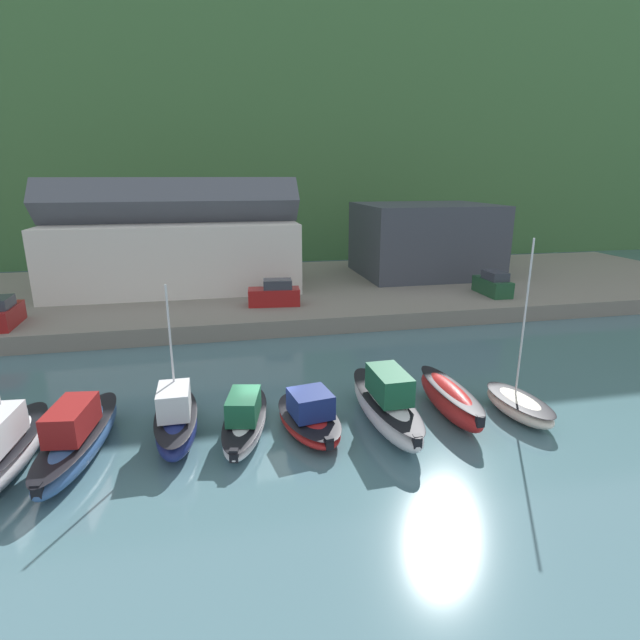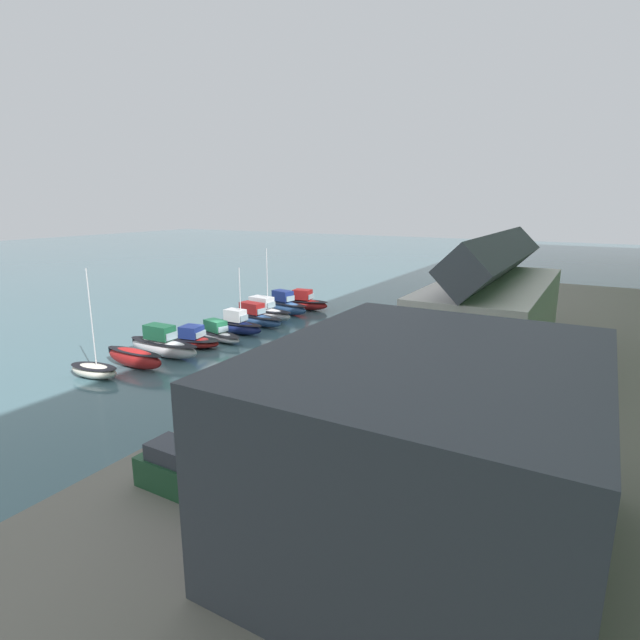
% 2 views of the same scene
% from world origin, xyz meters
% --- Properties ---
extents(ground_plane, '(320.00, 320.00, 0.00)m').
position_xyz_m(ground_plane, '(0.00, 0.00, 0.00)').
color(ground_plane, '#476B75').
extents(hillside_backdrop, '(240.00, 79.59, 43.72)m').
position_xyz_m(hillside_backdrop, '(0.00, 86.11, 21.86)').
color(hillside_backdrop, '#42703D').
rests_on(hillside_backdrop, ground_plane).
extents(quay_promenade, '(100.42, 25.05, 1.31)m').
position_xyz_m(quay_promenade, '(0.00, 25.43, 0.65)').
color(quay_promenade, gray).
rests_on(quay_promenade, ground_plane).
extents(harbor_clubhouse, '(22.71, 8.24, 10.21)m').
position_xyz_m(harbor_clubhouse, '(-5.59, 25.16, 5.11)').
color(harbor_clubhouse, silver).
rests_on(harbor_clubhouse, quay_promenade).
extents(yacht_club_building, '(13.72, 11.34, 7.45)m').
position_xyz_m(yacht_club_building, '(20.07, 27.91, 5.03)').
color(yacht_club_building, '#3D424C').
rests_on(yacht_club_building, quay_promenade).
extents(moored_boat_2, '(2.81, 8.09, 8.60)m').
position_xyz_m(moored_boat_2, '(-10.96, -2.19, 1.03)').
color(moored_boat_2, silver).
rests_on(moored_boat_2, ground_plane).
extents(moored_boat_3, '(3.05, 8.36, 2.61)m').
position_xyz_m(moored_boat_3, '(-8.19, -1.56, 0.95)').
color(moored_boat_3, '#33568E').
rests_on(moored_boat_3, ground_plane).
extents(moored_boat_4, '(1.95, 6.22, 7.18)m').
position_xyz_m(moored_boat_4, '(-4.18, -0.76, 0.98)').
color(moored_boat_4, navy).
rests_on(moored_boat_4, ground_plane).
extents(moored_boat_5, '(3.26, 6.99, 2.08)m').
position_xyz_m(moored_boat_5, '(-1.07, -0.89, 0.73)').
color(moored_boat_5, white).
rests_on(moored_boat_5, ground_plane).
extents(moored_boat_6, '(3.35, 5.79, 2.09)m').
position_xyz_m(moored_boat_6, '(1.90, -1.32, 0.74)').
color(moored_boat_6, red).
rests_on(moored_boat_6, ground_plane).
extents(moored_boat_7, '(2.23, 8.02, 2.93)m').
position_xyz_m(moored_boat_7, '(5.64, -1.50, 1.09)').
color(moored_boat_7, silver).
rests_on(moored_boat_7, ground_plane).
extents(moored_boat_8, '(1.49, 6.41, 1.70)m').
position_xyz_m(moored_boat_8, '(9.14, -1.19, 0.89)').
color(moored_boat_8, red).
rests_on(moored_boat_8, ground_plane).
extents(moored_boat_9, '(2.36, 4.78, 8.93)m').
position_xyz_m(moored_boat_9, '(12.49, -2.06, 0.62)').
color(moored_boat_9, white).
rests_on(moored_boat_9, ground_plane).
extents(parked_car_0, '(4.35, 2.19, 2.16)m').
position_xyz_m(parked_car_0, '(2.64, 17.75, 2.23)').
color(parked_car_0, maroon).
rests_on(parked_car_0, quay_promenade).
extents(parked_car_1, '(1.95, 4.26, 2.16)m').
position_xyz_m(parked_car_1, '(-17.08, 15.79, 2.23)').
color(parked_car_1, maroon).
rests_on(parked_car_1, quay_promenade).
extents(parked_car_2, '(1.84, 4.22, 2.16)m').
position_xyz_m(parked_car_2, '(22.33, 17.46, 2.23)').
color(parked_car_2, '#1E4C2D').
rests_on(parked_car_2, quay_promenade).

